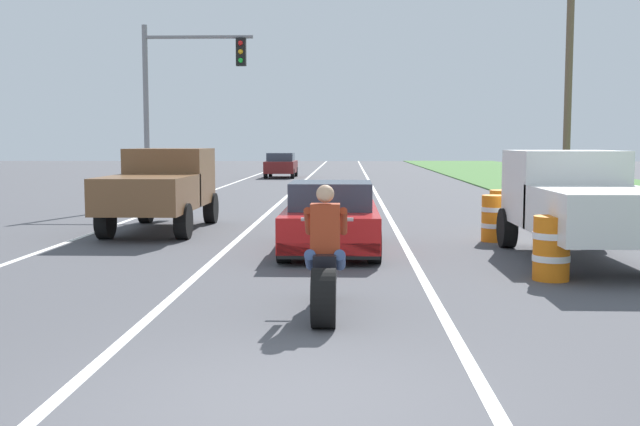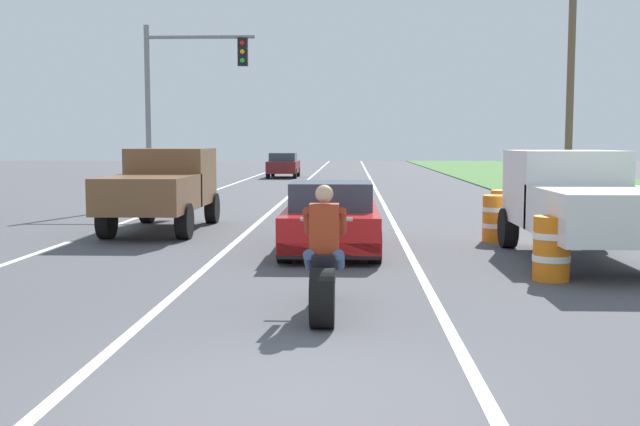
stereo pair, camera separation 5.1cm
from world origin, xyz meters
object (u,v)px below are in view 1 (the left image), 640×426
traffic_light_mast_near (178,88)px  construction_barrel_mid (495,218)px  construction_barrel_nearest (551,248)px  pickup_truck_right_shoulder_white (577,200)px  construction_barrel_far (501,211)px  motorcycle_with_rider (325,268)px  distant_car_far_ahead (281,165)px  sports_car_red (331,219)px  pickup_truck_left_lane_brown (162,185)px

traffic_light_mast_near → construction_barrel_mid: bearing=-44.9°
construction_barrel_nearest → traffic_light_mast_near: bearing=123.3°
pickup_truck_right_shoulder_white → construction_barrel_mid: size_ratio=4.80×
construction_barrel_far → pickup_truck_right_shoulder_white: bearing=-84.2°
motorcycle_with_rider → construction_barrel_nearest: bearing=36.6°
distant_car_far_ahead → motorcycle_with_rider: bearing=-84.1°
sports_car_red → distant_car_far_ahead: size_ratio=1.08×
sports_car_red → pickup_truck_right_shoulder_white: pickup_truck_right_shoulder_white is taller
motorcycle_with_rider → construction_barrel_mid: motorcycle_with_rider is taller
construction_barrel_nearest → construction_barrel_mid: (0.01, 4.60, 0.00)m
construction_barrel_nearest → construction_barrel_mid: 4.60m
construction_barrel_mid → distant_car_far_ahead: (-7.23, 29.40, 0.27)m
motorcycle_with_rider → sports_car_red: (-0.05, 5.61, 0.04)m
pickup_truck_right_shoulder_white → construction_barrel_far: bearing=95.8°
construction_barrel_mid → motorcycle_with_rider: bearing=-115.7°
pickup_truck_left_lane_brown → distant_car_far_ahead: size_ratio=1.20×
sports_car_red → traffic_light_mast_near: bearing=117.3°
distant_car_far_ahead → construction_barrel_mid: bearing=-76.2°
pickup_truck_right_shoulder_white → construction_barrel_mid: pickup_truck_right_shoulder_white is taller
sports_car_red → distant_car_far_ahead: bearing=96.9°
traffic_light_mast_near → sports_car_red: bearing=-62.7°
construction_barrel_far → construction_barrel_nearest: bearing=-94.6°
pickup_truck_right_shoulder_white → distant_car_far_ahead: pickup_truck_right_shoulder_white is taller
construction_barrel_mid → construction_barrel_far: size_ratio=1.00×
traffic_light_mast_near → construction_barrel_mid: traffic_light_mast_near is taller
construction_barrel_nearest → pickup_truck_left_lane_brown: bearing=140.4°
construction_barrel_nearest → construction_barrel_far: same height
pickup_truck_right_shoulder_white → construction_barrel_far: size_ratio=4.80×
construction_barrel_far → motorcycle_with_rider: bearing=-113.9°
construction_barrel_mid → distant_car_far_ahead: size_ratio=0.25×
motorcycle_with_rider → construction_barrel_far: (3.94, 8.91, -0.09)m
motorcycle_with_rider → pickup_truck_right_shoulder_white: bearing=45.6°
sports_car_red → construction_barrel_mid: sports_car_red is taller
pickup_truck_left_lane_brown → traffic_light_mast_near: (-1.16, 7.08, 2.83)m
pickup_truck_left_lane_brown → construction_barrel_nearest: pickup_truck_left_lane_brown is taller
motorcycle_with_rider → distant_car_far_ahead: 36.74m
sports_car_red → distant_car_far_ahead: (-3.73, 30.94, 0.14)m
pickup_truck_left_lane_brown → construction_barrel_mid: 7.88m
pickup_truck_left_lane_brown → construction_barrel_mid: bearing=-12.7°
sports_car_red → construction_barrel_nearest: bearing=-41.3°
traffic_light_mast_near → construction_barrel_mid: 12.93m
sports_car_red → pickup_truck_right_shoulder_white: (4.44, -1.12, 0.48)m
pickup_truck_left_lane_brown → distant_car_far_ahead: pickup_truck_left_lane_brown is taller
sports_car_red → construction_barrel_far: size_ratio=4.30×
construction_barrel_far → construction_barrel_mid: bearing=-105.7°
construction_barrel_far → pickup_truck_left_lane_brown: bearing=-179.7°
motorcycle_with_rider → distant_car_far_ahead: (-3.78, 36.55, 0.18)m
construction_barrel_nearest → distant_car_far_ahead: bearing=102.0°
traffic_light_mast_near → construction_barrel_nearest: bearing=-56.7°
construction_barrel_far → sports_car_red: bearing=-140.4°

